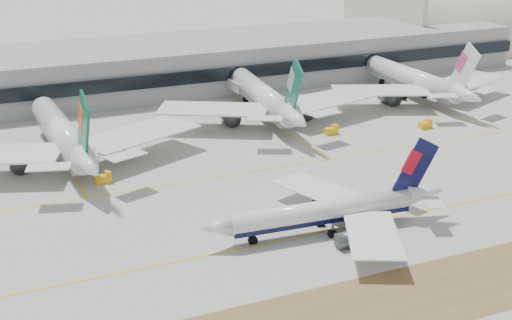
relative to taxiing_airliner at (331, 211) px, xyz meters
name	(u,v)px	position (x,y,z in m)	size (l,w,h in m)	color
ground	(287,226)	(-6.67, 5.18, -4.09)	(3000.00, 3000.00, 0.00)	#A9A79E
taxiing_airliner	(331,211)	(0.00, 0.00, 0.00)	(50.48, 43.77, 16.95)	white
widebody_eva	(64,137)	(-39.22, 59.86, 2.21)	(66.44, 64.91, 23.69)	white
widebody_cathay	(266,99)	(19.57, 71.99, 2.13)	(65.21, 64.23, 23.40)	white
widebody_china_air	(417,81)	(72.42, 72.76, 1.92)	(63.40, 61.85, 22.59)	white
terminal	(132,69)	(-6.67, 120.01, 3.42)	(280.00, 43.10, 15.00)	gray
hangar	(465,44)	(147.90, 140.18, -3.95)	(91.00, 60.00, 60.00)	beige
gse_b	(104,178)	(-33.99, 42.27, -3.04)	(3.55, 2.00, 2.60)	#FAAF0D
gse_c	(332,130)	(30.25, 52.35, -3.04)	(3.55, 2.00, 2.60)	#FAAF0D
gse_extra	(426,125)	(56.76, 46.42, -3.04)	(3.55, 2.00, 2.60)	#FAAF0D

